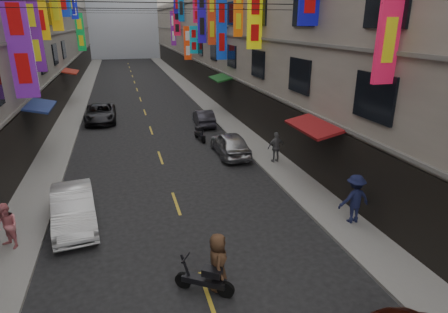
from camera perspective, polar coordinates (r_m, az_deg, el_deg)
sidewalk_left at (r=39.40m, az=-21.43°, el=7.75°), size 2.00×90.00×0.12m
sidewalk_right at (r=39.97m, az=-3.92°, el=9.21°), size 2.00×90.00×0.12m
building_row_right at (r=40.98m, az=4.66°, el=22.69°), size 10.14×90.00×19.00m
haze_block at (r=88.60m, az=-15.37°, el=21.48°), size 18.00×8.00×22.00m
street_awnings at (r=22.93m, az=-13.81°, el=8.26°), size 13.99×35.20×0.41m
lane_markings at (r=36.30m, az=-12.32°, el=7.64°), size 0.12×80.20×0.01m
scooter_crossing at (r=11.23m, az=-2.90°, el=-18.22°), size 1.56×1.10×1.14m
scooter_far_right at (r=24.66m, az=-3.73°, el=3.45°), size 0.57×1.80×1.14m
car_left_mid at (r=15.42m, az=-21.95°, el=-7.31°), size 2.00×4.43×1.41m
car_left_far at (r=30.83m, az=-18.30°, el=6.27°), size 2.26×4.88×1.35m
car_right_mid at (r=21.76m, az=0.94°, el=1.96°), size 1.69×4.12×1.40m
car_right_far at (r=28.31m, az=-3.10°, el=5.93°), size 1.46×3.67×1.19m
pedestrian_lfar at (r=14.63m, az=-30.18°, el=-9.18°), size 0.95×0.94×1.62m
pedestrian_rnear at (r=15.02m, az=19.28°, el=-6.10°), size 1.25×0.66×1.92m
pedestrian_rfar at (r=20.51m, az=7.95°, el=1.43°), size 1.04×0.65×1.69m
pedestrian_crossing at (r=11.12m, az=-0.95°, el=-15.76°), size 0.75×0.97×1.78m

